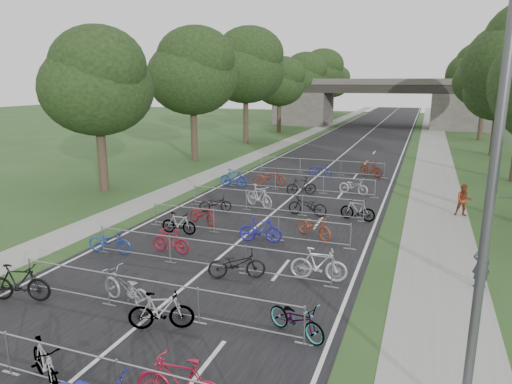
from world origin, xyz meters
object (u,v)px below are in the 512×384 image
(lamppost, at_px, (490,219))
(pedestrian_a, at_px, (481,264))
(bike_1, at_px, (45,364))
(overpass_bridge, at_px, (378,103))
(pedestrian_b, at_px, (464,200))

(lamppost, distance_m, pedestrian_a, 7.81)
(bike_1, xyz_separation_m, pedestrian_a, (9.62, 8.96, 0.28))
(overpass_bridge, xyz_separation_m, pedestrian_b, (9.20, -47.21, -2.72))
(overpass_bridge, distance_m, lamppost, 63.55)
(pedestrian_b, bearing_deg, overpass_bridge, 97.78)
(overpass_bridge, height_order, lamppost, lamppost)
(bike_1, relative_size, pedestrian_a, 1.09)
(overpass_bridge, distance_m, bike_1, 65.09)
(pedestrian_b, bearing_deg, pedestrian_a, -93.25)
(pedestrian_b, bearing_deg, lamppost, -96.40)
(overpass_bridge, relative_size, pedestrian_b, 18.99)
(bike_1, height_order, pedestrian_b, pedestrian_b)
(bike_1, height_order, pedestrian_a, pedestrian_a)
(bike_1, bearing_deg, overpass_bridge, 28.28)
(lamppost, bearing_deg, pedestrian_a, 82.87)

